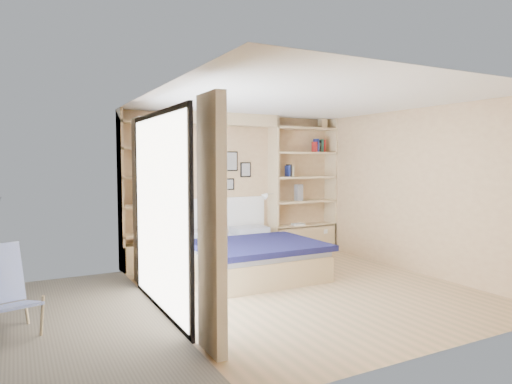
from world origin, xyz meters
TOP-DOWN VIEW (x-y plane):
  - ground at (0.00, 0.00)m, footprint 4.50×4.50m
  - room_shell at (-0.39, 1.52)m, footprint 4.50×4.50m
  - bed at (-0.30, 1.13)m, footprint 1.77×2.21m
  - photo_gallery at (-0.45, 2.22)m, footprint 1.48×0.02m
  - reading_lamps at (-0.30, 2.00)m, footprint 1.92×0.12m
  - shelf_decor at (1.12, 2.07)m, footprint 3.61×0.23m
  - deck_chair at (-3.55, 0.08)m, footprint 0.71×0.97m

SIDE VIEW (x-z plane):
  - ground at x=0.00m, z-range 0.00..0.00m
  - bed at x=-0.30m, z-range -0.26..0.81m
  - deck_chair at x=-3.55m, z-range -0.02..0.86m
  - room_shell at x=-0.39m, z-range -1.17..3.33m
  - reading_lamps at x=-0.30m, z-range 1.03..1.17m
  - photo_gallery at x=-0.45m, z-range 1.19..2.01m
  - shelf_decor at x=1.12m, z-range 0.69..2.72m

